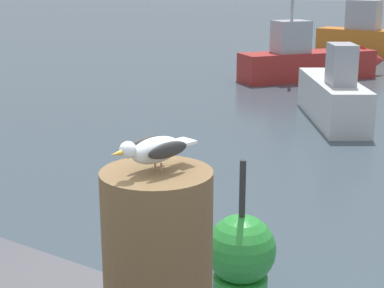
{
  "coord_description": "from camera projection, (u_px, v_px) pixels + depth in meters",
  "views": [
    {
      "loc": [
        1.65,
        -2.17,
        2.69
      ],
      "look_at": [
        0.33,
        -0.15,
        2.02
      ],
      "focal_mm": 56.86,
      "sensor_mm": 36.0,
      "label": 1
    }
  ],
  "objects": [
    {
      "name": "boat_white",
      "position": [
        330.0,
        94.0,
        11.65
      ],
      "size": [
        2.54,
        3.32,
        1.51
      ],
      "color": "silver",
      "rests_on": "ground_plane"
    },
    {
      "name": "boat_red",
      "position": [
        316.0,
        61.0,
        16.03
      ],
      "size": [
        3.24,
        3.99,
        3.69
      ],
      "color": "#B72D28",
      "rests_on": "ground_plane"
    },
    {
      "name": "mooring_post",
      "position": [
        158.0,
        265.0,
        2.42
      ],
      "size": [
        0.44,
        0.44,
        0.79
      ],
      "primitive_type": "cylinder",
      "color": "brown",
      "rests_on": "harbor_quay"
    },
    {
      "name": "channel_buoy",
      "position": [
        241.0,
        262.0,
        4.85
      ],
      "size": [
        0.56,
        0.56,
        1.33
      ],
      "color": "green",
      "rests_on": "ground_plane"
    },
    {
      "name": "boat_orange",
      "position": [
        375.0,
        38.0,
        20.79
      ],
      "size": [
        4.05,
        1.14,
        1.83
      ],
      "color": "orange",
      "rests_on": "ground_plane"
    },
    {
      "name": "seagull",
      "position": [
        155.0,
        149.0,
        2.29
      ],
      "size": [
        0.19,
        0.39,
        0.14
      ],
      "color": "tan",
      "rests_on": "mooring_post"
    }
  ]
}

